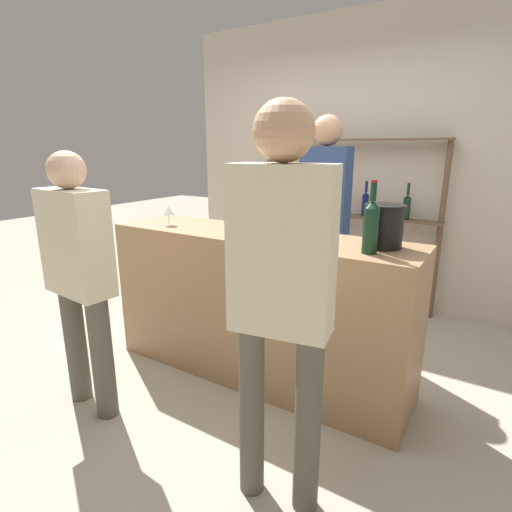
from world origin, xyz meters
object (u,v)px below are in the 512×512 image
object	(u,v)px
counter_bottle_2	(371,226)
ice_bucket	(384,226)
wine_glass	(168,211)
counter_bottle_1	(234,206)
customer_left	(78,268)
counter_bottle_3	(302,214)
customer_right	(281,284)
counter_bottle_0	(269,219)
server_behind_counter	(324,206)

from	to	relation	value
counter_bottle_2	ice_bucket	size ratio (longest dim) A/B	1.60
wine_glass	counter_bottle_1	bearing A→B (deg)	29.90
customer_left	counter_bottle_2	bearing A→B (deg)	-57.66
counter_bottle_1	counter_bottle_3	size ratio (longest dim) A/B	1.03
wine_glass	ice_bucket	distance (m)	1.48
counter_bottle_3	customer_left	size ratio (longest dim) A/B	0.23
customer_left	customer_right	bearing A→B (deg)	-84.63
counter_bottle_0	counter_bottle_3	xyz separation A→B (m)	(0.10, 0.24, 0.01)
customer_right	counter_bottle_2	bearing A→B (deg)	-19.74
counter_bottle_2	customer_right	size ratio (longest dim) A/B	0.22
counter_bottle_1	ice_bucket	size ratio (longest dim) A/B	1.51
wine_glass	counter_bottle_2	bearing A→B (deg)	-0.64
wine_glass	customer_left	xyz separation A→B (m)	(0.03, -0.76, -0.22)
counter_bottle_3	server_behind_counter	distance (m)	0.82
counter_bottle_2	customer_right	xyz separation A→B (m)	(-0.13, -0.73, -0.13)
counter_bottle_0	counter_bottle_3	world-z (taller)	counter_bottle_3
counter_bottle_1	wine_glass	distance (m)	0.47
wine_glass	ice_bucket	xyz separation A→B (m)	(1.47, 0.15, 0.02)
counter_bottle_1	wine_glass	world-z (taller)	counter_bottle_1
counter_bottle_3	customer_right	size ratio (longest dim) A/B	0.20
customer_right	customer_left	bearing A→B (deg)	80.90
counter_bottle_0	customer_left	bearing A→B (deg)	-140.06
server_behind_counter	customer_left	bearing A→B (deg)	-23.00
counter_bottle_1	ice_bucket	world-z (taller)	counter_bottle_1
wine_glass	ice_bucket	size ratio (longest dim) A/B	0.59
counter_bottle_0	customer_right	size ratio (longest dim) A/B	0.20
counter_bottle_0	customer_left	size ratio (longest dim) A/B	0.22
counter_bottle_2	server_behind_counter	xyz separation A→B (m)	(-0.67, 0.99, -0.07)
wine_glass	customer_right	world-z (taller)	customer_right
customer_left	counter_bottle_0	bearing A→B (deg)	-45.35
wine_glass	server_behind_counter	bearing A→B (deg)	51.31
counter_bottle_3	counter_bottle_2	bearing A→B (deg)	-21.45
counter_bottle_1	customer_left	world-z (taller)	customer_left
counter_bottle_0	ice_bucket	size ratio (longest dim) A/B	1.42
counter_bottle_3	wine_glass	xyz separation A→B (m)	(-0.96, -0.18, -0.04)
counter_bottle_1	counter_bottle_3	xyz separation A→B (m)	(0.55, -0.06, -0.00)
counter_bottle_2	wine_glass	bearing A→B (deg)	179.36
wine_glass	server_behind_counter	distance (m)	1.25
ice_bucket	customer_right	distance (m)	0.92
wine_glass	ice_bucket	bearing A→B (deg)	5.90
ice_bucket	server_behind_counter	bearing A→B (deg)	130.09
ice_bucket	server_behind_counter	size ratio (longest dim) A/B	0.13
counter_bottle_1	counter_bottle_2	distance (m)	1.07
server_behind_counter	customer_right	distance (m)	1.80
wine_glass	server_behind_counter	xyz separation A→B (m)	(0.78, 0.97, -0.03)
counter_bottle_2	customer_left	bearing A→B (deg)	-152.38
counter_bottle_0	wine_glass	distance (m)	0.87
counter_bottle_3	wine_glass	bearing A→B (deg)	-169.59
ice_bucket	server_behind_counter	world-z (taller)	server_behind_counter
counter_bottle_2	customer_left	distance (m)	1.63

